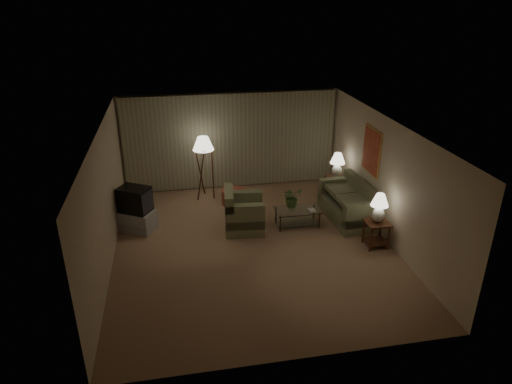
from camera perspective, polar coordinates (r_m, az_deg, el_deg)
The scene contains 16 objects.
ground at distance 10.21m, azimuth -0.38°, elevation -6.64°, with size 7.00×7.00×0.00m, color #87644A.
room_shell at distance 10.85m, azimuth -1.71°, elevation 5.39°, with size 6.04×7.02×2.72m.
sofa at distance 11.38m, azimuth 11.35°, elevation -1.57°, with size 1.84×1.07×0.77m.
armchair at distance 10.69m, azimuth -1.48°, elevation -2.73°, with size 1.14×1.10×0.80m.
side_table_near at distance 10.33m, azimuth 14.82°, elevation -4.57°, with size 0.50×0.50×0.60m.
side_table_far at distance 12.48m, azimuth 9.95°, elevation 0.97°, with size 0.52×0.44×0.60m.
table_lamp_near at distance 10.07m, azimuth 15.16°, elevation -1.64°, with size 0.38×0.38×0.66m.
table_lamp_far at distance 12.26m, azimuth 10.15°, elevation 3.56°, with size 0.40×0.40×0.69m.
coffee_table at distance 10.95m, azimuth 5.22°, elevation -2.87°, with size 1.09×0.60×0.41m.
tv_cabinet at distance 11.06m, azimuth -14.65°, elevation -3.47°, with size 0.97×0.86×0.50m, color #A0A0A3.
crt_tv at distance 10.83m, azimuth -14.94°, elevation -0.91°, with size 0.84×0.77×0.59m, color black.
floor_lamp at distance 12.22m, azimuth -6.49°, elevation 3.18°, with size 0.56×0.56×1.71m.
ottoman at distance 12.06m, azimuth -2.89°, elevation -0.57°, with size 0.60×0.60×0.40m, color #9C4B34.
vase at distance 10.82m, azimuth 4.49°, elevation -1.94°, with size 0.14×0.14×0.15m, color silver.
flowers at distance 10.68m, azimuth 4.55°, elevation -0.39°, with size 0.45×0.39×0.50m, color #456B2F.
book at distance 10.86m, azimuth 6.66°, elevation -2.30°, with size 0.15×0.21×0.02m, color olive.
Camera 1 is at (-1.55, -8.66, 5.20)m, focal length 32.00 mm.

